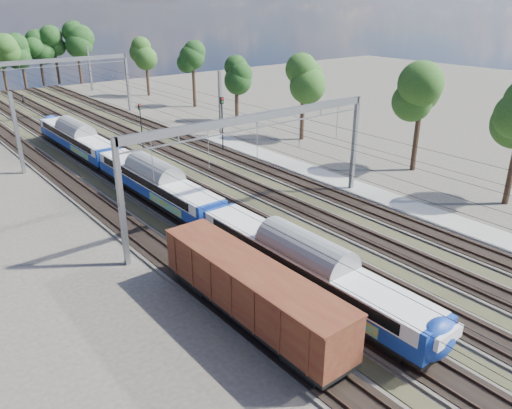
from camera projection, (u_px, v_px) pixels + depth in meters
track_bed at (167, 174)px, 52.01m from camera, size 21.00×130.00×0.34m
platform at (447, 221)px, 40.84m from camera, size 3.00×70.00×0.30m
catenary at (132, 102)px, 55.35m from camera, size 25.65×130.00×9.00m
tree_belt at (59, 55)px, 89.89m from camera, size 40.10×100.35×11.13m
emu_train at (157, 179)px, 43.87m from camera, size 2.72×57.59×3.98m
freight_boxcar at (251, 290)px, 27.47m from camera, size 2.85×13.78×3.55m
worker at (23, 99)px, 86.94m from camera, size 0.49×0.67×1.68m
signal_near at (141, 121)px, 59.34m from camera, size 0.40×0.37×5.59m
signal_far at (222, 118)px, 58.50m from camera, size 0.40×0.37×6.54m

